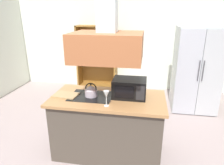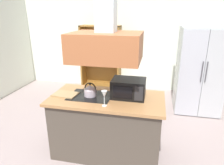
{
  "view_description": "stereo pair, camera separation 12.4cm",
  "coord_description": "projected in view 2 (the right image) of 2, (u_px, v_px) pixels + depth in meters",
  "views": [
    {
      "loc": [
        0.61,
        -2.52,
        2.04
      ],
      "look_at": [
        0.1,
        0.41,
        1.0
      ],
      "focal_mm": 32.6,
      "sensor_mm": 36.0,
      "label": 1
    },
    {
      "loc": [
        0.73,
        -2.49,
        2.04
      ],
      "look_at": [
        0.1,
        0.41,
        1.0
      ],
      "focal_mm": 32.6,
      "sensor_mm": 36.0,
      "label": 2
    }
  ],
  "objects": [
    {
      "name": "refrigerator",
      "position": [
        200.0,
        71.0,
        4.2
      ],
      "size": [
        0.9,
        0.77,
        1.76
      ],
      "color": "#B0BBBA",
      "rests_on": "ground"
    },
    {
      "name": "wine_glass_on_counter",
      "position": [
        104.0,
        95.0,
        2.54
      ],
      "size": [
        0.08,
        0.08,
        0.21
      ],
      "color": "silver",
      "rests_on": "kitchen_island"
    },
    {
      "name": "ground_plane",
      "position": [
        100.0,
        152.0,
        3.12
      ],
      "size": [
        7.8,
        7.8,
        0.0
      ],
      "primitive_type": "plane",
      "color": "gray"
    },
    {
      "name": "wall_back",
      "position": [
        129.0,
        39.0,
        5.44
      ],
      "size": [
        6.0,
        0.12,
        2.7
      ],
      "primitive_type": "cube",
      "color": "silver",
      "rests_on": "ground"
    },
    {
      "name": "microwave",
      "position": [
        129.0,
        88.0,
        2.82
      ],
      "size": [
        0.46,
        0.35,
        0.26
      ],
      "color": "black",
      "rests_on": "kitchen_island"
    },
    {
      "name": "dish_cabinet",
      "position": [
        101.0,
        61.0,
        5.58
      ],
      "size": [
        1.06,
        0.4,
        1.7
      ],
      "color": "olive",
      "rests_on": "ground"
    },
    {
      "name": "kettle",
      "position": [
        90.0,
        90.0,
        2.87
      ],
      "size": [
        0.18,
        0.18,
        0.2
      ],
      "color": "#C1B3C0",
      "rests_on": "kitchen_island"
    },
    {
      "name": "kitchen_island",
      "position": [
        107.0,
        125.0,
        3.0
      ],
      "size": [
        1.6,
        0.82,
        0.9
      ],
      "color": "#494036",
      "rests_on": "ground"
    },
    {
      "name": "range_hood",
      "position": [
        106.0,
        37.0,
        2.58
      ],
      "size": [
        0.9,
        0.7,
        1.27
      ],
      "color": "#A65D35"
    },
    {
      "name": "cutting_board",
      "position": [
        65.0,
        94.0,
        2.93
      ],
      "size": [
        0.36,
        0.28,
        0.02
      ],
      "primitive_type": "cube",
      "rotation": [
        0.0,
        0.0,
        -0.11
      ],
      "color": "tan",
      "rests_on": "kitchen_island"
    }
  ]
}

